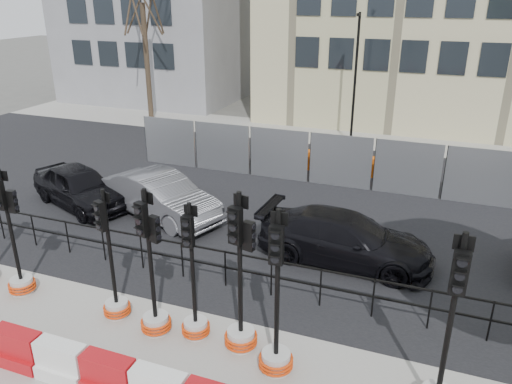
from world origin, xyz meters
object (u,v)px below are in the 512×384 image
at_px(traffic_signal_d, 154,301).
at_px(car_c, 345,239).
at_px(traffic_signal_h, 441,378).
at_px(car_a, 80,186).

distance_m(traffic_signal_d, car_c, 5.49).
bearing_deg(car_c, traffic_signal_d, 147.86).
xyz_separation_m(traffic_signal_d, car_c, (3.17, 4.49, -0.11)).
bearing_deg(traffic_signal_d, traffic_signal_h, 13.16).
xyz_separation_m(car_a, car_c, (9.19, -0.57, -0.02)).
bearing_deg(car_a, traffic_signal_d, -108.16).
bearing_deg(traffic_signal_h, traffic_signal_d, 178.03).
bearing_deg(traffic_signal_h, car_a, 155.66).
distance_m(car_a, car_c, 9.21).
relative_size(car_a, car_c, 0.93).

